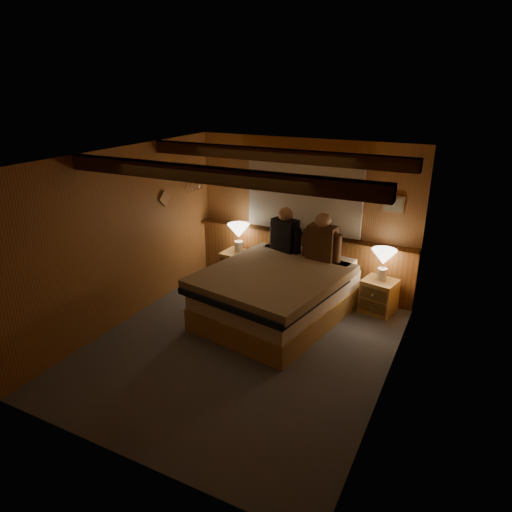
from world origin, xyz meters
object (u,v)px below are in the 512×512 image
Objects in this scene: nightstand_right at (379,296)px; lamp_left at (239,233)px; person_right at (322,240)px; lamp_right at (384,259)px; nightstand_left at (238,267)px; bed at (277,293)px; person_left at (285,233)px; duffel_bag at (239,280)px.

nightstand_right is 1.12× the size of lamp_left.
person_right is at bearing -8.22° from lamp_left.
lamp_right is at bearing 85.46° from nightstand_right.
lamp_right is (0.01, 0.03, 0.58)m from nightstand_right.
nightstand_left reaches higher than nightstand_right.
nightstand_right is at bearing 3.36° from nightstand_left.
nightstand_left is 0.60m from lamp_left.
lamp_left reaches higher than nightstand_left.
bed is 5.25× the size of lamp_right.
lamp_right is at bearing 20.20° from person_left.
lamp_left is at bearing -169.30° from nightstand_right.
person_left reaches higher than nightstand_left.
lamp_right is (1.26, 0.87, 0.44)m from bed.
person_right is (-0.86, -0.19, 0.20)m from lamp_right.
nightstand_right is 1.15× the size of lamp_right.
person_left is (-1.48, -0.05, 0.77)m from nightstand_right.
lamp_right is 0.91m from person_right.
nightstand_left is 1.13× the size of lamp_left.
nightstand_right is at bearing -1.30° from lamp_left.
person_left is at bearing 13.64° from duffel_bag.
person_right is at bearing 69.52° from bed.
person_left reaches higher than lamp_right.
person_right reaches higher than nightstand_right.
bed reaches higher than nightstand_right.
bed is 4.24× the size of duffel_bag.
person_right is at bearing -167.53° from lamp_right.
person_right is (0.40, 0.68, 0.64)m from bed.
person_left is 0.63m from person_right.
nightstand_right is 1.67m from person_left.
person_right is (1.50, -0.22, 0.16)m from lamp_left.
lamp_left reaches higher than duffel_bag.
duffel_bag is at bearing 157.63° from bed.
person_right reaches higher than lamp_left.
nightstand_right reaches higher than duffel_bag.
lamp_left is at bearing 176.64° from person_right.
nightstand_right is 0.58m from lamp_right.
lamp_right reaches higher than duffel_bag.
nightstand_left is 0.73× the size of person_right.
lamp_right is 0.81× the size of duffel_bag.
nightstand_left is 1.16m from person_left.
nightstand_right is 0.93× the size of duffel_bag.
duffel_bag is at bearing -161.31° from nightstand_right.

